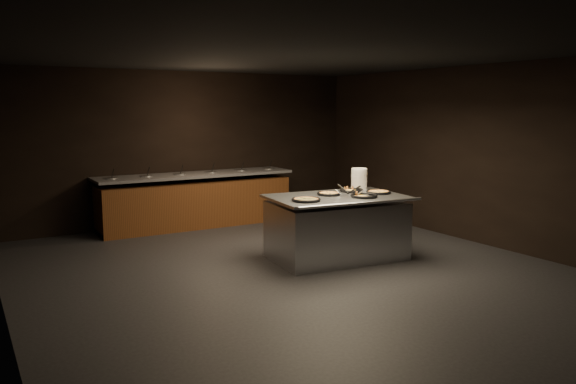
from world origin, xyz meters
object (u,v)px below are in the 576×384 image
Objects in this scene: plate_stack at (359,179)px; pan_cheese_whole at (329,194)px; pan_veggie_whole at (306,200)px; serving_counter at (336,229)px.

pan_cheese_whole is at bearing -162.53° from plate_stack.
plate_stack is 0.79m from pan_cheese_whole.
pan_veggie_whole and pan_cheese_whole have the same top height.
serving_counter is at bearing -151.87° from plate_stack.
plate_stack reaches higher than pan_cheese_whole.
pan_veggie_whole is at bearing -158.31° from plate_stack.
serving_counter is at bearing -72.06° from pan_cheese_whole.
pan_cheese_whole is at bearing 26.65° from pan_veggie_whole.
pan_veggie_whole is (-0.63, -0.16, 0.51)m from serving_counter.
serving_counter is at bearing 13.91° from pan_veggie_whole.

